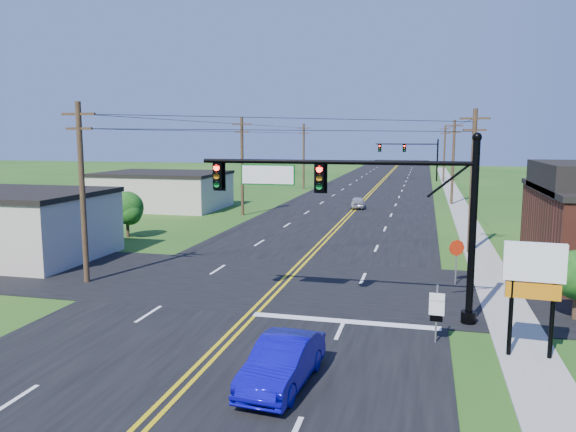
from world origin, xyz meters
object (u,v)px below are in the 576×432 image
(blue_car, at_px, (282,363))
(route_sign, at_px, (437,310))
(signal_mast_far, at_px, (410,153))
(stop_sign, at_px, (457,252))
(signal_mast_main, at_px, (357,201))

(blue_car, xyz_separation_m, route_sign, (4.46, 4.62, 0.55))
(signal_mast_far, xyz_separation_m, stop_sign, (4.14, -66.14, -2.89))
(blue_car, height_order, route_sign, route_sign)
(signal_mast_main, height_order, blue_car, signal_mast_main)
(route_sign, bearing_deg, stop_sign, 87.23)
(signal_mast_far, distance_m, stop_sign, 66.33)
(blue_car, bearing_deg, signal_mast_main, 85.17)
(blue_car, bearing_deg, signal_mast_far, 94.49)
(signal_mast_far, bearing_deg, signal_mast_main, -90.08)
(blue_car, xyz_separation_m, stop_sign, (5.54, 13.00, 0.96))
(signal_mast_main, bearing_deg, stop_sign, 54.10)
(signal_mast_main, distance_m, stop_sign, 7.87)
(stop_sign, bearing_deg, signal_mast_far, 69.13)
(signal_mast_main, height_order, stop_sign, signal_mast_main)
(signal_mast_main, relative_size, signal_mast_far, 1.03)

